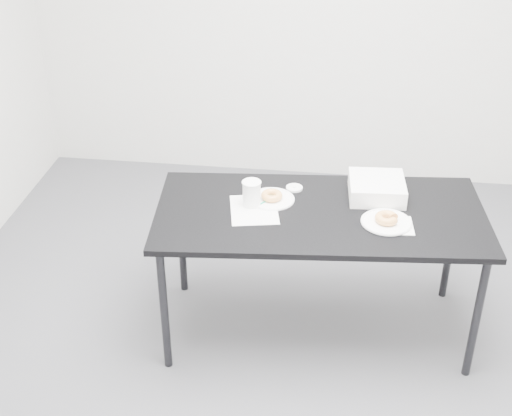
# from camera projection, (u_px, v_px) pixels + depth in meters

# --- Properties ---
(floor) EXTENTS (4.00, 4.00, 0.00)m
(floor) POSITION_uv_depth(u_px,v_px,m) (277.00, 342.00, 3.89)
(floor) COLOR #4A4A4F
(floor) RESTS_ON ground
(table) EXTENTS (1.73, 0.93, 0.76)m
(table) POSITION_uv_depth(u_px,v_px,m) (320.00, 221.00, 3.63)
(table) COLOR black
(table) RESTS_ON floor
(scorecard) EXTENTS (0.29, 0.34, 0.00)m
(scorecard) POSITION_uv_depth(u_px,v_px,m) (254.00, 210.00, 3.61)
(scorecard) COLOR white
(scorecard) RESTS_ON table
(logo_patch) EXTENTS (0.06, 0.06, 0.00)m
(logo_patch) POSITION_uv_depth(u_px,v_px,m) (270.00, 201.00, 3.69)
(logo_patch) COLOR green
(logo_patch) RESTS_ON scorecard
(pen) EXTENTS (0.09, 0.12, 0.01)m
(pen) POSITION_uv_depth(u_px,v_px,m) (266.00, 201.00, 3.68)
(pen) COLOR #0D906C
(pen) RESTS_ON scorecard
(napkin) EXTENTS (0.19, 0.19, 0.00)m
(napkin) POSITION_uv_depth(u_px,v_px,m) (395.00, 225.00, 3.49)
(napkin) COLOR white
(napkin) RESTS_ON table
(plate_near) EXTENTS (0.25, 0.25, 0.01)m
(plate_near) POSITION_uv_depth(u_px,v_px,m) (386.00, 222.00, 3.50)
(plate_near) COLOR white
(plate_near) RESTS_ON napkin
(donut_near) EXTENTS (0.13, 0.13, 0.04)m
(donut_near) POSITION_uv_depth(u_px,v_px,m) (387.00, 218.00, 3.49)
(donut_near) COLOR #CD8A41
(donut_near) RESTS_ON plate_near
(plate_far) EXTENTS (0.24, 0.24, 0.01)m
(plate_far) POSITION_uv_depth(u_px,v_px,m) (272.00, 199.00, 3.70)
(plate_far) COLOR white
(plate_far) RESTS_ON table
(donut_far) EXTENTS (0.11, 0.11, 0.04)m
(donut_far) POSITION_uv_depth(u_px,v_px,m) (272.00, 195.00, 3.69)
(donut_far) COLOR #CD8A41
(donut_far) RESTS_ON plate_far
(coffee_cup) EXTENTS (0.09, 0.09, 0.14)m
(coffee_cup) POSITION_uv_depth(u_px,v_px,m) (252.00, 193.00, 3.62)
(coffee_cup) COLOR white
(coffee_cup) RESTS_ON table
(cup_lid) EXTENTS (0.09, 0.09, 0.01)m
(cup_lid) POSITION_uv_depth(u_px,v_px,m) (294.00, 188.00, 3.80)
(cup_lid) COLOR white
(cup_lid) RESTS_ON table
(bakery_box) EXTENTS (0.30, 0.30, 0.09)m
(bakery_box) POSITION_uv_depth(u_px,v_px,m) (377.00, 188.00, 3.71)
(bakery_box) COLOR white
(bakery_box) RESTS_ON table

